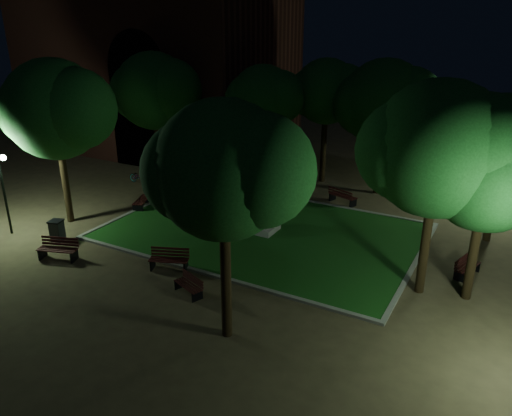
{
  "coord_description": "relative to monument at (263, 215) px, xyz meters",
  "views": [
    {
      "loc": [
        10.94,
        -18.52,
        10.37
      ],
      "look_at": [
        0.17,
        1.0,
        1.69
      ],
      "focal_mm": 35.0,
      "sensor_mm": 36.0,
      "label": 1
    }
  ],
  "objects": [
    {
      "name": "bench_far_side",
      "position": [
        2.15,
        5.81,
        -0.51
      ],
      "size": [
        1.83,
        1.13,
        0.95
      ],
      "rotation": [
        0.0,
        0.0,
        2.81
      ],
      "color": "black",
      "rests_on": "ground"
    },
    {
      "name": "tree_extra",
      "position": [
        8.36,
        -2.12,
        4.89
      ],
      "size": [
        6.19,
        5.06,
        8.38
      ],
      "color": "black",
      "rests_on": "ground"
    },
    {
      "name": "lawn_kerb",
      "position": [
        0.0,
        0.0,
        -0.9
      ],
      "size": [
        15.4,
        10.4,
        0.12
      ],
      "color": "slate",
      "rests_on": "ground"
    },
    {
      "name": "tree_far_north",
      "position": [
        -0.38,
        9.24,
        4.91
      ],
      "size": [
        5.02,
        4.1,
        7.93
      ],
      "color": "black",
      "rests_on": "ground"
    },
    {
      "name": "bench_right_side",
      "position": [
        9.68,
        0.19,
        -0.56
      ],
      "size": [
        0.94,
        1.62,
        0.84
      ],
      "rotation": [
        0.0,
        0.0,
        1.29
      ],
      "color": "black",
      "rests_on": "ground"
    },
    {
      "name": "tree_north_wl",
      "position": [
        -3.66,
        6.99,
        4.59
      ],
      "size": [
        4.97,
        4.06,
        7.59
      ],
      "color": "black",
      "rests_on": "ground"
    },
    {
      "name": "tree_north_er",
      "position": [
        3.47,
        8.69,
        4.6
      ],
      "size": [
        6.23,
        5.09,
        8.11
      ],
      "color": "black",
      "rests_on": "ground"
    },
    {
      "name": "trash_bin",
      "position": [
        -8.33,
        -5.71,
        -0.43
      ],
      "size": [
        0.76,
        0.76,
        1.04
      ],
      "color": "black",
      "rests_on": "ground"
    },
    {
      "name": "building_main",
      "position": [
        -15.86,
        11.79,
        6.42
      ],
      "size": [
        20.0,
        12.0,
        15.0
      ],
      "color": "#56281D",
      "rests_on": "ground"
    },
    {
      "name": "lawn",
      "position": [
        0.0,
        0.0,
        -0.92
      ],
      "size": [
        15.0,
        10.0,
        0.08
      ],
      "primitive_type": "cube",
      "color": "#184F16",
      "rests_on": "ground"
    },
    {
      "name": "tree_ne",
      "position": [
        10.19,
        4.46,
        4.22
      ],
      "size": [
        4.81,
        3.93,
        7.15
      ],
      "color": "black",
      "rests_on": "ground"
    },
    {
      "name": "bench_near_left",
      "position": [
        -1.69,
        -5.43,
        -0.52
      ],
      "size": [
        1.8,
        1.18,
        0.93
      ],
      "rotation": [
        0.0,
        0.0,
        0.38
      ],
      "color": "black",
      "rests_on": "ground"
    },
    {
      "name": "bench_left_side",
      "position": [
        -7.59,
        -0.26,
        -0.51
      ],
      "size": [
        1.21,
        1.84,
        0.96
      ],
      "rotation": [
        0.0,
        0.0,
        -1.19
      ],
      "color": "black",
      "rests_on": "ground"
    },
    {
      "name": "bench_near_right",
      "position": [
        0.31,
        -6.7,
        -0.59
      ],
      "size": [
        1.5,
        0.96,
        0.78
      ],
      "rotation": [
        0.0,
        0.0,
        -0.36
      ],
      "color": "black",
      "rests_on": "ground"
    },
    {
      "name": "ground",
      "position": [
        0.0,
        -2.0,
        -0.96
      ],
      "size": [
        80.0,
        80.0,
        0.0
      ],
      "primitive_type": "plane",
      "color": "brown"
    },
    {
      "name": "tree_east",
      "position": [
        10.06,
        -1.72,
        4.19
      ],
      "size": [
        5.36,
        4.38,
        7.34
      ],
      "color": "black",
      "rests_on": "ground"
    },
    {
      "name": "tree_se",
      "position": [
        3.14,
        -8.28,
        4.98
      ],
      "size": [
        5.4,
        4.41,
        8.15
      ],
      "color": "black",
      "rests_on": "ground"
    },
    {
      "name": "tree_nw",
      "position": [
        -10.28,
        4.58,
        4.86
      ],
      "size": [
        6.04,
        4.93,
        8.28
      ],
      "color": "black",
      "rests_on": "ground"
    },
    {
      "name": "monument",
      "position": [
        0.0,
        0.0,
        0.0
      ],
      "size": [
        1.4,
        1.4,
        3.2
      ],
      "color": "gray",
      "rests_on": "lawn"
    },
    {
      "name": "lamppost_sw",
      "position": [
        -11.07,
        -6.28,
        1.98
      ],
      "size": [
        1.18,
        0.28,
        4.16
      ],
      "color": "black",
      "rests_on": "ground"
    },
    {
      "name": "lamppost_nw",
      "position": [
        -12.51,
        7.39,
        2.01
      ],
      "size": [
        1.18,
        0.28,
        4.2
      ],
      "color": "black",
      "rests_on": "ground"
    },
    {
      "name": "tree_west",
      "position": [
        -9.61,
        -3.7,
        5.01
      ],
      "size": [
        6.14,
        5.01,
        8.48
      ],
      "color": "black",
      "rests_on": "ground"
    },
    {
      "name": "bicycle",
      "position": [
        -10.81,
        3.02,
        -0.52
      ],
      "size": [
        1.72,
        0.75,
        0.88
      ],
      "primitive_type": "imported",
      "rotation": [
        0.0,
        0.0,
        1.47
      ],
      "color": "black",
      "rests_on": "ground"
    },
    {
      "name": "lamppost_ne",
      "position": [
        10.46,
        9.67,
        2.02
      ],
      "size": [
        1.18,
        0.28,
        4.22
      ],
      "color": "black",
      "rests_on": "ground"
    },
    {
      "name": "bench_west_near",
      "position": [
        -6.68,
        -7.07,
        -0.49
      ],
      "size": [
        1.89,
        1.16,
        0.98
      ],
      "rotation": [
        0.0,
        0.0,
        0.33
      ],
      "color": "black",
      "rests_on": "ground"
    }
  ]
}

